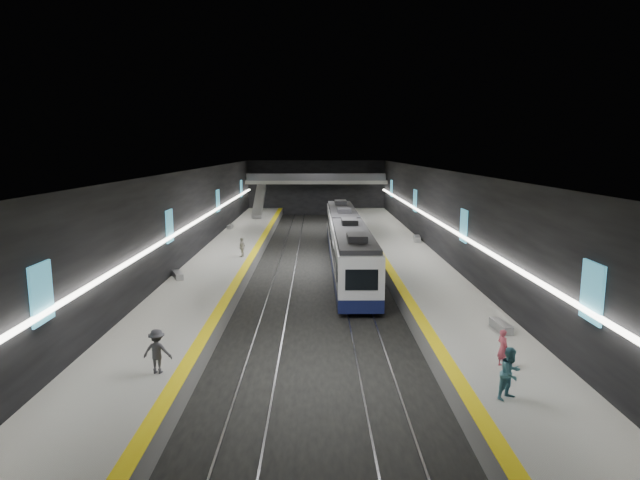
{
  "coord_description": "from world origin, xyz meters",
  "views": [
    {
      "loc": [
        -0.06,
        -43.62,
        9.59
      ],
      "look_at": [
        0.27,
        -0.15,
        2.2
      ],
      "focal_mm": 30.0,
      "sensor_mm": 36.0,
      "label": 1
    }
  ],
  "objects_px": {
    "passenger_right_b": "(510,374)",
    "bench_right_near": "(501,326)",
    "bench_left_near": "(178,275)",
    "passenger_right_a": "(503,349)",
    "train": "(346,239)",
    "passenger_left_a": "(242,247)",
    "bench_left_far": "(230,227)",
    "bench_right_far": "(417,239)",
    "escalator": "(259,201)",
    "passenger_left_b": "(157,352)"
  },
  "relations": [
    {
      "from": "bench_left_far",
      "to": "passenger_right_a",
      "type": "bearing_deg",
      "value": -65.01
    },
    {
      "from": "bench_left_near",
      "to": "bench_right_near",
      "type": "height_order",
      "value": "bench_left_near"
    },
    {
      "from": "bench_left_near",
      "to": "bench_right_far",
      "type": "distance_m",
      "value": 23.86
    },
    {
      "from": "bench_left_far",
      "to": "passenger_left_b",
      "type": "bearing_deg",
      "value": -84.08
    },
    {
      "from": "bench_right_far",
      "to": "train",
      "type": "bearing_deg",
      "value": -135.29
    },
    {
      "from": "escalator",
      "to": "bench_left_far",
      "type": "height_order",
      "value": "escalator"
    },
    {
      "from": "passenger_right_b",
      "to": "passenger_left_a",
      "type": "height_order",
      "value": "passenger_right_b"
    },
    {
      "from": "train",
      "to": "passenger_right_a",
      "type": "xyz_separation_m",
      "value": [
        4.87,
        -24.05,
        -0.42
      ]
    },
    {
      "from": "passenger_right_a",
      "to": "passenger_left_a",
      "type": "distance_m",
      "value": 25.89
    },
    {
      "from": "escalator",
      "to": "passenger_left_a",
      "type": "height_order",
      "value": "escalator"
    },
    {
      "from": "passenger_right_a",
      "to": "bench_right_far",
      "type": "bearing_deg",
      "value": -24.88
    },
    {
      "from": "bench_right_far",
      "to": "escalator",
      "type": "bearing_deg",
      "value": 136.92
    },
    {
      "from": "bench_left_far",
      "to": "bench_right_near",
      "type": "relative_size",
      "value": 0.97
    },
    {
      "from": "passenger_left_a",
      "to": "passenger_left_b",
      "type": "distance_m",
      "value": 22.65
    },
    {
      "from": "escalator",
      "to": "passenger_right_b",
      "type": "distance_m",
      "value": 54.14
    },
    {
      "from": "bench_left_far",
      "to": "bench_right_far",
      "type": "xyz_separation_m",
      "value": [
        19.0,
        -8.39,
        0.04
      ]
    },
    {
      "from": "bench_right_near",
      "to": "bench_right_far",
      "type": "relative_size",
      "value": 0.85
    },
    {
      "from": "bench_left_near",
      "to": "passenger_left_a",
      "type": "distance_m",
      "value": 7.92
    },
    {
      "from": "escalator",
      "to": "bench_right_far",
      "type": "bearing_deg",
      "value": -49.47
    },
    {
      "from": "train",
      "to": "bench_right_far",
      "type": "bearing_deg",
      "value": 38.32
    },
    {
      "from": "passenger_right_a",
      "to": "passenger_left_b",
      "type": "distance_m",
      "value": 13.59
    },
    {
      "from": "escalator",
      "to": "passenger_left_a",
      "type": "distance_m",
      "value": 27.37
    },
    {
      "from": "bench_left_near",
      "to": "passenger_right_b",
      "type": "height_order",
      "value": "passenger_right_b"
    },
    {
      "from": "train",
      "to": "passenger_right_b",
      "type": "xyz_separation_m",
      "value": [
        4.16,
        -26.83,
        -0.27
      ]
    },
    {
      "from": "escalator",
      "to": "bench_right_near",
      "type": "height_order",
      "value": "escalator"
    },
    {
      "from": "bench_left_near",
      "to": "bench_left_far",
      "type": "relative_size",
      "value": 1.05
    },
    {
      "from": "bench_left_near",
      "to": "train",
      "type": "bearing_deg",
      "value": 13.0
    },
    {
      "from": "escalator",
      "to": "bench_left_far",
      "type": "relative_size",
      "value": 4.85
    },
    {
      "from": "passenger_right_a",
      "to": "passenger_right_b",
      "type": "relative_size",
      "value": 0.83
    },
    {
      "from": "bench_left_near",
      "to": "passenger_right_b",
      "type": "bearing_deg",
      "value": -72.09
    },
    {
      "from": "escalator",
      "to": "bench_right_near",
      "type": "bearing_deg",
      "value": -70.12
    },
    {
      "from": "bench_left_near",
      "to": "passenger_right_b",
      "type": "xyz_separation_m",
      "value": [
        16.07,
        -17.81,
        0.72
      ]
    },
    {
      "from": "bench_right_near",
      "to": "passenger_left_a",
      "type": "xyz_separation_m",
      "value": [
        -14.84,
        17.82,
        0.58
      ]
    },
    {
      "from": "bench_left_near",
      "to": "passenger_right_b",
      "type": "distance_m",
      "value": 24.0
    },
    {
      "from": "bench_left_near",
      "to": "passenger_right_a",
      "type": "height_order",
      "value": "passenger_right_a"
    },
    {
      "from": "escalator",
      "to": "bench_right_far",
      "type": "xyz_separation_m",
      "value": [
        17.0,
        -19.88,
        -1.66
      ]
    },
    {
      "from": "bench_left_far",
      "to": "passenger_left_a",
      "type": "relative_size",
      "value": 1.04
    },
    {
      "from": "train",
      "to": "passenger_left_a",
      "type": "bearing_deg",
      "value": -167.5
    },
    {
      "from": "bench_right_near",
      "to": "passenger_left_a",
      "type": "distance_m",
      "value": 23.2
    },
    {
      "from": "escalator",
      "to": "bench_right_far",
      "type": "relative_size",
      "value": 4.0
    },
    {
      "from": "passenger_right_b",
      "to": "bench_right_near",
      "type": "bearing_deg",
      "value": 40.42
    },
    {
      "from": "bench_left_near",
      "to": "bench_left_far",
      "type": "xyz_separation_m",
      "value": [
        -0.09,
        22.95,
        -0.01
      ]
    },
    {
      "from": "bench_left_far",
      "to": "passenger_left_a",
      "type": "bearing_deg",
      "value": -76.56
    },
    {
      "from": "bench_right_far",
      "to": "passenger_right_a",
      "type": "bearing_deg",
      "value": -87.73
    },
    {
      "from": "train",
      "to": "passenger_left_a",
      "type": "relative_size",
      "value": 18.95
    },
    {
      "from": "bench_right_near",
      "to": "bench_right_far",
      "type": "distance_m",
      "value": 25.25
    },
    {
      "from": "bench_left_far",
      "to": "passenger_left_a",
      "type": "xyz_separation_m",
      "value": [
        3.48,
        -15.82,
        0.59
      ]
    },
    {
      "from": "escalator",
      "to": "bench_left_near",
      "type": "bearing_deg",
      "value": -93.17
    },
    {
      "from": "bench_right_near",
      "to": "bench_right_far",
      "type": "bearing_deg",
      "value": 82.47
    },
    {
      "from": "train",
      "to": "bench_left_near",
      "type": "distance_m",
      "value": 14.97
    }
  ]
}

